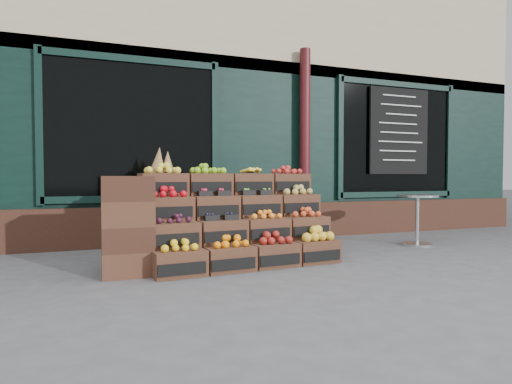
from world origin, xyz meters
name	(u,v)px	position (x,y,z in m)	size (l,w,h in m)	color
ground	(294,267)	(0.00, 0.00, 0.00)	(60.00, 60.00, 0.00)	#4A4A4D
shop_facade	(195,117)	(0.00, 5.11, 2.40)	(12.00, 6.24, 4.80)	black
crate_display	(236,226)	(-0.52, 0.55, 0.43)	(2.32, 1.26, 1.40)	#4B2C1D
spare_crates	(128,226)	(-1.83, 0.21, 0.53)	(0.53, 0.37, 1.05)	#4B2C1D
bistro_table	(417,214)	(2.45, 0.76, 0.48)	(0.61, 0.61, 0.77)	#AEB0B5
shopkeeper	(136,183)	(-1.51, 2.75, 0.95)	(0.69, 0.45, 1.89)	#1D6727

